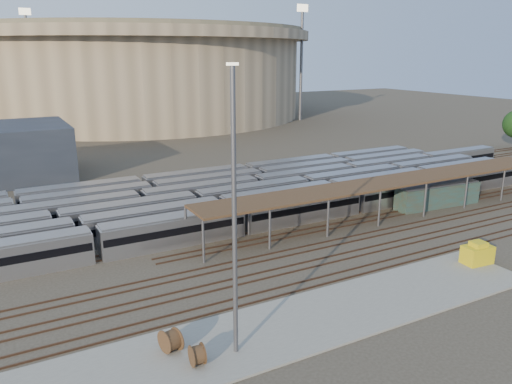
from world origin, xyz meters
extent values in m
plane|color=#383026|center=(0.00, 0.00, 0.00)|extent=(420.00, 420.00, 0.00)
cube|color=gray|center=(-5.00, -15.00, 0.10)|extent=(50.00, 9.00, 0.20)
cube|color=#A5A4A9|center=(0.34, 8.00, 1.80)|extent=(112.00, 2.90, 3.60)
cube|color=#A5A4A9|center=(-0.86, 12.20, 1.80)|extent=(112.00, 2.90, 3.60)
cube|color=#A5A4A9|center=(-2.84, 16.40, 1.80)|extent=(112.00, 2.90, 3.60)
cube|color=#A5A4A9|center=(9.23, 20.60, 1.80)|extent=(112.00, 2.90, 3.60)
cube|color=#A5A4A9|center=(-6.56, 24.80, 1.80)|extent=(112.00, 2.90, 3.60)
cube|color=#A5A4A9|center=(-6.99, 29.00, 1.80)|extent=(112.00, 2.90, 3.60)
cylinder|color=#58575C|center=(-8.00, 1.30, 2.50)|extent=(0.30, 0.30, 5.00)
cylinder|color=#58575C|center=(-8.00, 6.70, 2.50)|extent=(0.30, 0.30, 5.00)
cylinder|color=#58575C|center=(0.57, 1.30, 2.50)|extent=(0.30, 0.30, 5.00)
cylinder|color=#58575C|center=(0.57, 6.70, 2.50)|extent=(0.30, 0.30, 5.00)
cylinder|color=#58575C|center=(9.14, 1.30, 2.50)|extent=(0.30, 0.30, 5.00)
cylinder|color=#58575C|center=(9.14, 6.70, 2.50)|extent=(0.30, 0.30, 5.00)
cylinder|color=#58575C|center=(17.71, 1.30, 2.50)|extent=(0.30, 0.30, 5.00)
cylinder|color=#58575C|center=(17.71, 6.70, 2.50)|extent=(0.30, 0.30, 5.00)
cylinder|color=#58575C|center=(26.29, 1.30, 2.50)|extent=(0.30, 0.30, 5.00)
cylinder|color=#58575C|center=(26.29, 6.70, 2.50)|extent=(0.30, 0.30, 5.00)
cylinder|color=#58575C|center=(34.86, 1.30, 2.50)|extent=(0.30, 0.30, 5.00)
cylinder|color=#58575C|center=(34.86, 6.70, 2.50)|extent=(0.30, 0.30, 5.00)
cylinder|color=#58575C|center=(43.43, 1.30, 2.50)|extent=(0.30, 0.30, 5.00)
cylinder|color=#58575C|center=(43.43, 6.70, 2.50)|extent=(0.30, 0.30, 5.00)
cylinder|color=#58575C|center=(52.00, 6.70, 2.50)|extent=(0.30, 0.30, 5.00)
cube|color=#3E2819|center=(22.00, 4.00, 5.15)|extent=(60.00, 6.00, 0.30)
cube|color=#4C3323|center=(0.00, -1.75, 0.09)|extent=(170.00, 0.12, 0.18)
cube|color=#4C3323|center=(0.00, -0.25, 0.09)|extent=(170.00, 0.12, 0.18)
cube|color=#4C3323|center=(0.00, -5.75, 0.09)|extent=(170.00, 0.12, 0.18)
cube|color=#4C3323|center=(0.00, -4.25, 0.09)|extent=(170.00, 0.12, 0.18)
cube|color=#4C3323|center=(0.00, -9.75, 0.09)|extent=(170.00, 0.12, 0.18)
cube|color=#4C3323|center=(0.00, -8.25, 0.09)|extent=(170.00, 0.12, 0.18)
cylinder|color=gray|center=(25.00, 140.00, 14.00)|extent=(116.00, 116.00, 28.00)
cylinder|color=gray|center=(25.00, 140.00, 29.50)|extent=(124.00, 124.00, 3.00)
cylinder|color=#676049|center=(25.00, 140.00, 31.75)|extent=(120.00, 120.00, 1.50)
cylinder|color=#58575C|center=(70.00, 100.00, 18.00)|extent=(1.00, 1.00, 36.00)
cube|color=#FFF2CC|center=(70.00, 100.00, 37.20)|extent=(4.00, 0.60, 2.40)
cylinder|color=#58575C|center=(-10.00, 160.00, 18.00)|extent=(1.00, 1.00, 36.00)
cube|color=#FFF2CC|center=(-10.00, 160.00, 37.20)|extent=(4.00, 0.60, 2.40)
cube|color=#1D4A4A|center=(31.90, 4.00, 1.70)|extent=(14.72, 3.78, 3.40)
cylinder|color=#4F381F|center=(-17.14, -13.86, 1.15)|extent=(1.48, 2.10, 1.90)
cylinder|color=#4F381F|center=(-15.98, -16.48, 1.03)|extent=(1.02, 1.72, 1.67)
cylinder|color=#58575C|center=(-12.64, -16.25, 11.11)|extent=(0.36, 0.36, 21.81)
cube|color=#FFF2CC|center=(-12.64, -16.25, 22.11)|extent=(0.82, 0.35, 0.20)
cube|color=gold|center=(18.50, -13.79, 1.21)|extent=(3.39, 2.29, 2.02)
camera|label=1|loc=(-27.70, -47.25, 22.83)|focal=35.00mm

